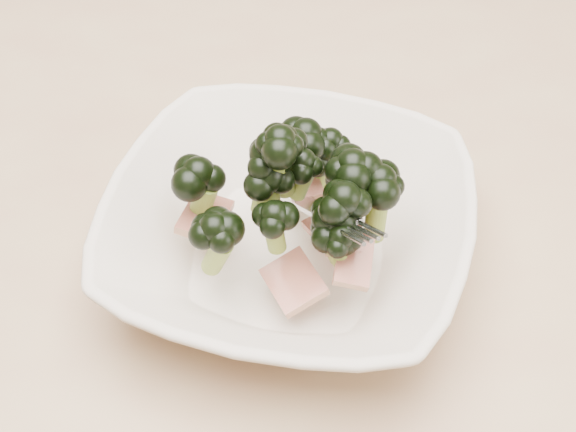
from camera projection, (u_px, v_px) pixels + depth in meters
The scene contains 2 objects.
dining_table at pixel (195, 345), 0.69m from camera, with size 1.20×0.80×0.75m.
broccoli_dish at pixel (291, 224), 0.59m from camera, with size 0.32×0.32×0.14m.
Camera 1 is at (0.09, -0.39, 1.23)m, focal length 50.00 mm.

